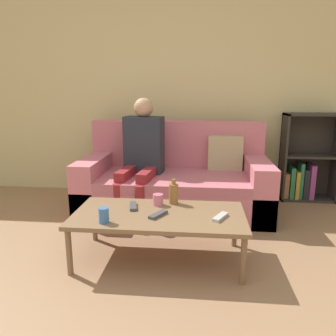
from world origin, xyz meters
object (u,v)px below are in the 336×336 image
tv_remote_0 (220,217)px  bookshelf (305,165)px  couch (176,183)px  cup_far (158,200)px  coffee_table (159,217)px  cup_near (104,215)px  person_adult (142,149)px  bottle (174,193)px  tv_remote_1 (158,215)px  tv_remote_2 (133,206)px

tv_remote_0 → bookshelf: bearing=84.5°
couch → cup_far: bearing=-94.2°
coffee_table → cup_near: (-0.34, -0.21, 0.08)m
coffee_table → couch: bearing=88.0°
person_adult → cup_near: (-0.05, -1.20, -0.23)m
bookshelf → bottle: (-1.39, -1.34, 0.05)m
tv_remote_0 → coffee_table: bearing=-160.1°
bottle → person_adult: bearing=116.3°
tv_remote_1 → bottle: (0.09, 0.27, 0.07)m
bookshelf → bottle: bearing=-136.0°
couch → bookshelf: (1.44, 0.48, 0.11)m
tv_remote_0 → tv_remote_1: same height
bookshelf → tv_remote_2: (-1.69, -1.47, -0.02)m
tv_remote_2 → coffee_table: bearing=-36.6°
bookshelf → tv_remote_1: bearing=-132.4°
bookshelf → person_adult: bearing=-162.1°
tv_remote_2 → cup_far: bearing=10.4°
bookshelf → bottle: bookshelf is taller
bookshelf → tv_remote_1: size_ratio=5.71×
cup_near → couch: bearing=73.5°
cup_near → tv_remote_2: (0.13, 0.30, -0.04)m
coffee_table → cup_near: cup_near is taller
bookshelf → cup_far: size_ratio=11.19×
couch → cup_near: 1.35m
bookshelf → bottle: size_ratio=5.02×
tv_remote_1 → bookshelf: bearing=77.2°
tv_remote_1 → tv_remote_2: size_ratio=0.97×
couch → tv_remote_2: 1.02m
tv_remote_1 → tv_remote_2: (-0.21, 0.15, 0.00)m
coffee_table → tv_remote_2: tv_remote_2 is taller
bookshelf → tv_remote_1: 2.19m
person_adult → tv_remote_0: bearing=-47.5°
tv_remote_1 → bottle: 0.30m
couch → coffee_table: couch is taller
cup_far → tv_remote_2: size_ratio=0.50×
couch → tv_remote_0: couch is taller
tv_remote_1 → bottle: bearing=102.2°
cup_near → bottle: 0.61m
coffee_table → person_adult: size_ratio=1.07×
bookshelf → tv_remote_1: (-1.48, -1.62, -0.02)m
couch → bookshelf: size_ratio=1.92×
cup_near → cup_far: 0.49m
bookshelf → person_adult: person_adult is taller
bottle → tv_remote_2: bearing=-157.3°
tv_remote_0 → tv_remote_2: size_ratio=0.98×
cup_far → tv_remote_1: size_ratio=0.51×
tv_remote_2 → tv_remote_0: bearing=-25.1°
cup_far → cup_near: bearing=-130.0°
cup_far → tv_remote_2: cup_far is taller
coffee_table → tv_remote_2: bearing=155.1°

